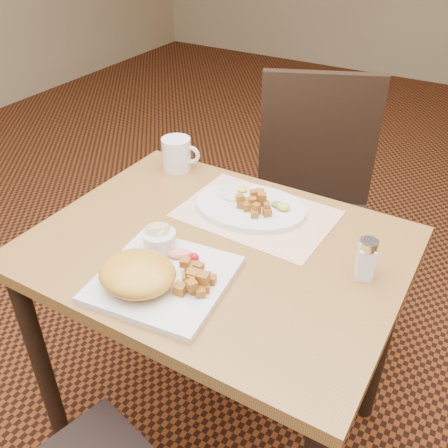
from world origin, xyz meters
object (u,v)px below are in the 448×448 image
Objects in this scene: plate_square at (164,279)px; salt_shaker at (366,259)px; coffee_mug at (177,154)px; chair_far at (313,200)px; plate_oval at (250,207)px; table at (217,278)px.

salt_shaker is (0.38, 0.25, 0.04)m from plate_square.
coffee_mug is (-0.28, 0.46, 0.04)m from plate_square.
plate_oval is (-0.01, -0.48, 0.22)m from chair_far.
plate_oval is at bearing -18.26° from coffee_mug.
plate_square is at bearing -94.31° from plate_oval.
plate_square is 0.36m from plate_oval.
table is 0.21m from plate_oval.
chair_far is at bearing 87.22° from plate_square.
coffee_mug is at bearing 161.74° from plate_oval.
chair_far is 3.46× the size of plate_square.
chair_far is 0.53m from plate_oval.
coffee_mug is (-0.31, 0.10, 0.04)m from plate_oval.
coffee_mug reaches higher than plate_square.
plate_oval reaches higher than plate_square.
salt_shaker is (0.34, -0.59, 0.26)m from chair_far.
coffee_mug reaches higher than table.
plate_oval is 0.37m from salt_shaker.
table is 9.00× the size of salt_shaker.
chair_far is at bearing 88.39° from plate_oval.
plate_oval is at bearing 65.35° from chair_far.
plate_oval is at bearing 161.85° from salt_shaker.
chair_far reaches higher than coffee_mug.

